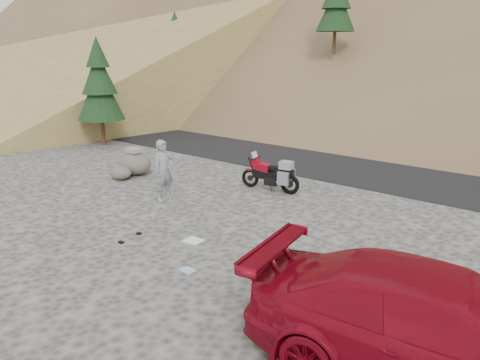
# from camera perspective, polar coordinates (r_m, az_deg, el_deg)

# --- Properties ---
(ground) EXTENTS (140.00, 140.00, 0.00)m
(ground) POSITION_cam_1_polar(r_m,az_deg,el_deg) (12.61, -4.08, -5.20)
(ground) COLOR #3D3B38
(ground) RESTS_ON ground
(road) EXTENTS (120.00, 7.00, 0.05)m
(road) POSITION_cam_1_polar(r_m,az_deg,el_deg) (19.83, 14.01, 2.19)
(road) COLOR black
(road) RESTS_ON ground
(conifer_verge) EXTENTS (2.20, 2.20, 5.04)m
(conifer_verge) POSITION_cam_1_polar(r_m,az_deg,el_deg) (23.19, -16.78, 11.15)
(conifer_verge) COLOR #3B2515
(conifer_verge) RESTS_ON ground
(motorcycle) EXTENTS (2.10, 0.78, 1.25)m
(motorcycle) POSITION_cam_1_polar(r_m,az_deg,el_deg) (15.21, 3.98, 0.62)
(motorcycle) COLOR black
(motorcycle) RESTS_ON ground
(man) EXTENTS (0.51, 0.72, 1.87)m
(man) POSITION_cam_1_polar(r_m,az_deg,el_deg) (14.59, -9.11, -2.40)
(man) COLOR gray
(man) RESTS_ON ground
(boulder) EXTENTS (1.46, 1.31, 1.01)m
(boulder) POSITION_cam_1_polar(r_m,az_deg,el_deg) (17.62, -12.69, 2.06)
(boulder) COLOR #58544B
(boulder) RESTS_ON ground
(small_rock) EXTENTS (1.01, 0.96, 0.48)m
(small_rock) POSITION_cam_1_polar(r_m,az_deg,el_deg) (17.12, -14.35, 0.87)
(small_rock) COLOR #58544B
(small_rock) RESTS_ON ground
(gear_white_cloth) EXTENTS (0.47, 0.42, 0.01)m
(gear_white_cloth) POSITION_cam_1_polar(r_m,az_deg,el_deg) (11.49, -5.70, -7.36)
(gear_white_cloth) COLOR white
(gear_white_cloth) RESTS_ON ground
(gear_blue_mat) EXTENTS (0.38, 0.15, 0.15)m
(gear_blue_mat) POSITION_cam_1_polar(r_m,az_deg,el_deg) (9.88, 2.66, -10.87)
(gear_blue_mat) COLOR #1B5BA6
(gear_blue_mat) RESTS_ON ground
(gear_glove_a) EXTENTS (0.13, 0.10, 0.04)m
(gear_glove_a) POSITION_cam_1_polar(r_m,az_deg,el_deg) (11.67, -14.30, -7.36)
(gear_glove_a) COLOR black
(gear_glove_a) RESTS_ON ground
(gear_glove_b) EXTENTS (0.14, 0.13, 0.04)m
(gear_glove_b) POSITION_cam_1_polar(r_m,az_deg,el_deg) (12.08, -12.23, -6.39)
(gear_glove_b) COLOR black
(gear_glove_b) RESTS_ON ground
(gear_blue_cloth) EXTENTS (0.34, 0.26, 0.01)m
(gear_blue_cloth) POSITION_cam_1_polar(r_m,az_deg,el_deg) (10.07, -6.42, -10.87)
(gear_blue_cloth) COLOR #98C5EB
(gear_blue_cloth) RESTS_ON ground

